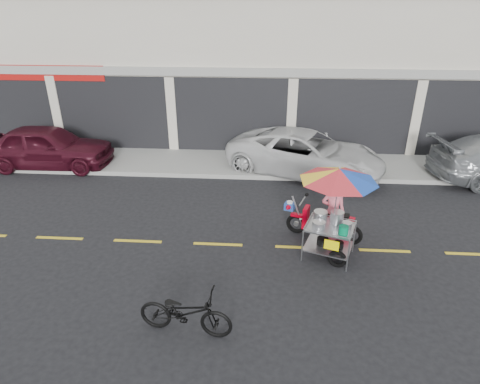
# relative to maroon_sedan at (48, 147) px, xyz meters

# --- Properties ---
(ground) EXTENTS (90.00, 90.00, 0.00)m
(ground) POSITION_rel_maroon_sedan_xyz_m (8.59, -4.68, -0.76)
(ground) COLOR black
(sidewalk) EXTENTS (45.00, 3.00, 0.15)m
(sidewalk) POSITION_rel_maroon_sedan_xyz_m (8.59, 0.82, -0.68)
(sidewalk) COLOR gray
(sidewalk) RESTS_ON ground
(shophouse_block) EXTENTS (36.00, 8.11, 10.40)m
(shophouse_block) POSITION_rel_maroon_sedan_xyz_m (11.41, 5.91, 3.48)
(shophouse_block) COLOR beige
(shophouse_block) RESTS_ON ground
(centerline) EXTENTS (42.00, 0.10, 0.01)m
(centerline) POSITION_rel_maroon_sedan_xyz_m (8.59, -4.68, -0.75)
(centerline) COLOR gold
(centerline) RESTS_ON ground
(maroon_sedan) EXTENTS (4.47, 1.87, 1.51)m
(maroon_sedan) POSITION_rel_maroon_sedan_xyz_m (0.00, 0.00, 0.00)
(maroon_sedan) COLOR #3B0C19
(maroon_sedan) RESTS_ON ground
(white_pickup) EXTENTS (5.78, 4.24, 1.46)m
(white_pickup) POSITION_rel_maroon_sedan_xyz_m (9.03, 0.02, -0.03)
(white_pickup) COLOR silver
(white_pickup) RESTS_ON ground
(near_bicycle) EXTENTS (1.76, 0.81, 0.89)m
(near_bicycle) POSITION_rel_maroon_sedan_xyz_m (6.38, -7.57, -0.31)
(near_bicycle) COLOR black
(near_bicycle) RESTS_ON ground
(food_vendor_rig) EXTENTS (2.18, 2.23, 2.22)m
(food_vendor_rig) POSITION_rel_maroon_sedan_xyz_m (9.27, -4.70, 0.64)
(food_vendor_rig) COLOR black
(food_vendor_rig) RESTS_ON ground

